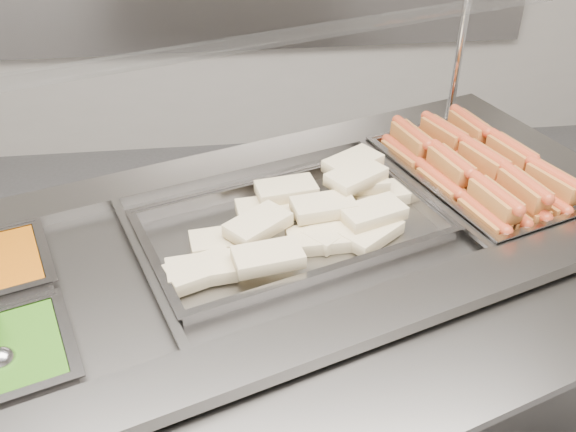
{
  "coord_description": "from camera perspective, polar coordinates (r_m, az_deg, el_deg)",
  "views": [
    {
      "loc": [
        -0.19,
        -0.92,
        1.82
      ],
      "look_at": [
        -0.04,
        0.35,
        0.94
      ],
      "focal_mm": 40.0,
      "sensor_mm": 36.0,
      "label": 1
    }
  ],
  "objects": [
    {
      "name": "pan_wraps",
      "position": [
        1.59,
        0.33,
        -1.39
      ],
      "size": [
        0.79,
        0.61,
        0.07
      ],
      "color": "gray",
      "rests_on": "steam_counter"
    },
    {
      "name": "sneeze_guard",
      "position": [
        1.56,
        -5.42,
        14.39
      ],
      "size": [
        1.69,
        0.83,
        0.45
      ],
      "color": "silver",
      "rests_on": "steam_counter"
    },
    {
      "name": "tray_rail",
      "position": [
        1.25,
        8.61,
        -15.66
      ],
      "size": [
        1.82,
        0.93,
        0.05
      ],
      "color": "gray",
      "rests_on": "steam_counter"
    },
    {
      "name": "pan_hotdogs",
      "position": [
        1.88,
        16.31,
        2.76
      ],
      "size": [
        0.51,
        0.64,
        0.1
      ],
      "color": "gray",
      "rests_on": "steam_counter"
    },
    {
      "name": "steam_counter",
      "position": [
        1.86,
        -1.45,
        -12.74
      ],
      "size": [
        2.09,
        1.43,
        0.92
      ],
      "color": "gray",
      "rests_on": "ground"
    },
    {
      "name": "hotdogs_in_buns",
      "position": [
        1.84,
        16.17,
        4.05
      ],
      "size": [
        0.43,
        0.58,
        0.12
      ],
      "color": "#A25422",
      "rests_on": "pan_hotdogs"
    },
    {
      "name": "serving_spoon",
      "position": [
        1.35,
        -24.25,
        -10.93
      ],
      "size": [
        0.08,
        0.17,
        0.15
      ],
      "color": "#A8A8AC",
      "rests_on": "pan_peas"
    },
    {
      "name": "tortilla_wraps",
      "position": [
        1.57,
        1.7,
        -0.09
      ],
      "size": [
        0.64,
        0.48,
        0.1
      ],
      "color": "beige",
      "rests_on": "pan_wraps"
    }
  ]
}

